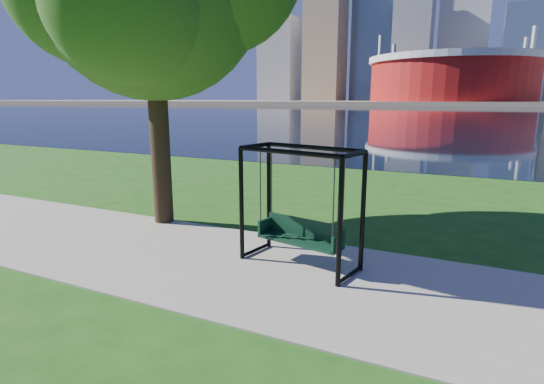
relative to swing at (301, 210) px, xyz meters
The scene contains 7 objects.
ground 1.27m from the swing, behind, with size 900.00×900.00×0.00m, color #1E5114.
path 1.39m from the swing, 135.23° to the right, with size 120.00×4.00×0.03m, color #9E937F.
river 101.91m from the swing, 90.34° to the left, with size 900.00×180.00×0.02m, color black.
far_bank 305.90m from the swing, 90.11° to the left, with size 900.00×228.00×2.00m, color #937F60.
stadium 235.50m from the swing, 92.59° to the left, with size 83.00×83.00×32.00m.
skyline 321.22m from the swing, 90.87° to the left, with size 392.00×66.00×96.50m.
swing is the anchor object (origin of this frame).
Camera 1 is at (3.46, -7.18, 3.18)m, focal length 28.00 mm.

